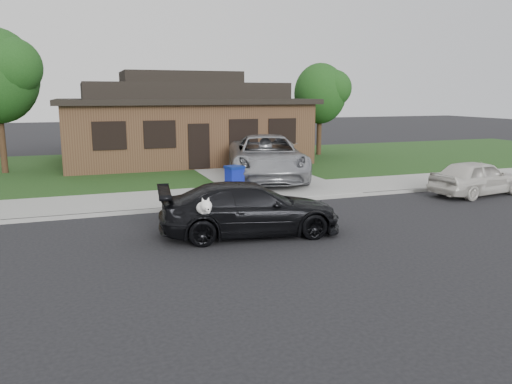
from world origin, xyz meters
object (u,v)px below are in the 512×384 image
object	(u,v)px
sedan	(250,209)
recycling_bin	(234,179)
minivan	(267,157)
white_compact	(477,178)

from	to	relation	value
sedan	recycling_bin	xyz separation A→B (m)	(1.14, 5.05, -0.08)
minivan	white_compact	world-z (taller)	minivan
minivan	white_compact	xyz separation A→B (m)	(6.19, -5.23, -0.40)
white_compact	recycling_bin	size ratio (longest dim) A/B	3.93
minivan	recycling_bin	world-z (taller)	minivan
white_compact	recycling_bin	xyz separation A→B (m)	(-8.32, 2.88, -0.04)
sedan	minivan	world-z (taller)	minivan
minivan	recycling_bin	xyz separation A→B (m)	(-2.13, -2.36, -0.44)
sedan	recycling_bin	bearing A→B (deg)	-5.60
sedan	recycling_bin	world-z (taller)	sedan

